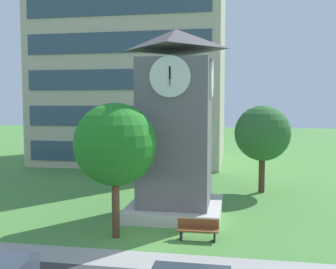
# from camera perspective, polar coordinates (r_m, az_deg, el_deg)

# --- Properties ---
(ground_plane) EXTENTS (160.00, 160.00, 0.00)m
(ground_plane) POSITION_cam_1_polar(r_m,az_deg,el_deg) (17.43, -4.95, -15.20)
(ground_plane) COLOR #4C893D
(kerb_strip) EXTENTS (120.00, 1.60, 0.01)m
(kerb_strip) POSITION_cam_1_polar(r_m,az_deg,el_deg) (15.54, -7.02, -17.74)
(kerb_strip) COLOR #9E9E99
(kerb_strip) RESTS_ON ground
(office_building) EXTENTS (18.01, 14.44, 19.20)m
(office_building) POSITION_cam_1_polar(r_m,az_deg,el_deg) (41.29, -4.64, 9.73)
(office_building) COLOR beige
(office_building) RESTS_ON ground
(clock_tower) EXTENTS (4.84, 4.84, 9.73)m
(clock_tower) POSITION_cam_1_polar(r_m,az_deg,el_deg) (20.27, 1.17, 0.14)
(clock_tower) COLOR slate
(clock_tower) RESTS_ON ground
(park_bench) EXTENTS (1.81, 0.51, 0.88)m
(park_bench) POSITION_cam_1_polar(r_m,az_deg,el_deg) (17.22, 4.45, -13.83)
(park_bench) COLOR brown
(park_bench) RESTS_ON ground
(tree_by_building) EXTENTS (3.61, 3.61, 5.95)m
(tree_by_building) POSITION_cam_1_polar(r_m,az_deg,el_deg) (16.86, -7.85, -1.50)
(tree_by_building) COLOR #513823
(tree_by_building) RESTS_ON ground
(tree_near_tower) EXTENTS (3.66, 3.66, 5.79)m
(tree_near_tower) POSITION_cam_1_polar(r_m,az_deg,el_deg) (26.08, 13.82, 0.15)
(tree_near_tower) COLOR #513823
(tree_near_tower) RESTS_ON ground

